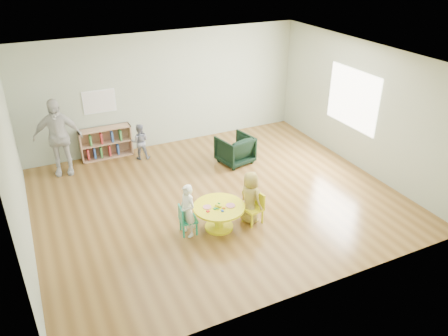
% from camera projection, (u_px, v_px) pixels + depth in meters
% --- Properties ---
extents(room, '(7.10, 7.00, 2.80)m').
position_uv_depth(room, '(217.00, 109.00, 7.99)').
color(room, brown).
rests_on(room, ground).
extents(activity_table, '(0.93, 0.93, 0.51)m').
position_uv_depth(activity_table, '(219.00, 213.00, 7.80)').
color(activity_table, yellow).
rests_on(activity_table, ground).
extents(kid_chair_left, '(0.33, 0.33, 0.55)m').
position_uv_depth(kid_chair_left, '(186.00, 219.00, 7.67)').
color(kid_chair_left, '#1B976F').
rests_on(kid_chair_left, ground).
extents(kid_chair_right, '(0.38, 0.38, 0.59)m').
position_uv_depth(kid_chair_right, '(255.00, 207.00, 7.98)').
color(kid_chair_right, yellow).
rests_on(kid_chair_right, ground).
extents(bookshelf, '(1.20, 0.30, 0.75)m').
position_uv_depth(bookshelf, '(105.00, 143.00, 10.37)').
color(bookshelf, '#A87B5D').
rests_on(bookshelf, ground).
extents(alphabet_poster, '(0.74, 0.01, 0.54)m').
position_uv_depth(alphabet_poster, '(99.00, 101.00, 10.02)').
color(alphabet_poster, white).
rests_on(alphabet_poster, ground).
extents(armchair, '(0.85, 0.87, 0.67)m').
position_uv_depth(armchair, '(235.00, 150.00, 10.11)').
color(armchair, black).
rests_on(armchair, ground).
extents(child_left, '(0.33, 0.41, 0.99)m').
position_uv_depth(child_left, '(187.00, 211.00, 7.54)').
color(child_left, white).
rests_on(child_left, ground).
extents(child_right, '(0.44, 0.56, 1.01)m').
position_uv_depth(child_right, '(250.00, 198.00, 7.91)').
color(child_right, yellow).
rests_on(child_right, ground).
extents(toddler, '(0.51, 0.45, 0.88)m').
position_uv_depth(toddler, '(140.00, 142.00, 10.25)').
color(toddler, '#18213D').
rests_on(toddler, ground).
extents(adult_caretaker, '(1.08, 0.60, 1.73)m').
position_uv_depth(adult_caretaker, '(58.00, 137.00, 9.40)').
color(adult_caretaker, beige).
rests_on(adult_caretaker, ground).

